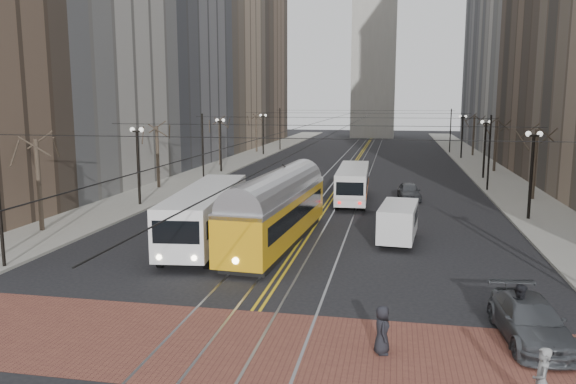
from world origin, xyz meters
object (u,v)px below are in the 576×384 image
at_px(transit_bus, 206,216).
at_px(rear_bus, 353,184).
at_px(pedestrian_b, 541,382).
at_px(streetcar, 277,216).
at_px(pedestrian_c, 520,310).
at_px(sedan_parked, 530,320).
at_px(sedan_grey, 409,191).
at_px(pedestrian_a, 382,330).
at_px(cargo_van, 398,224).

bearing_deg(transit_bus, rear_bus, 58.06).
bearing_deg(pedestrian_b, streetcar, -139.81).
bearing_deg(rear_bus, pedestrian_c, -74.95).
bearing_deg(sedan_parked, streetcar, 129.87).
relative_size(sedan_grey, pedestrian_b, 2.21).
bearing_deg(pedestrian_b, pedestrian_a, -117.92).
distance_m(transit_bus, pedestrian_c, 17.59).
bearing_deg(pedestrian_c, sedan_grey, 23.02).
height_order(rear_bus, pedestrian_b, rear_bus).
distance_m(rear_bus, cargo_van, 12.92).
distance_m(streetcar, pedestrian_c, 14.92).
distance_m(transit_bus, pedestrian_a, 15.77).
relative_size(sedan_parked, pedestrian_a, 3.07).
xyz_separation_m(sedan_grey, pedestrian_a, (-1.40, -28.22, 0.11)).
xyz_separation_m(pedestrian_a, pedestrian_b, (3.98, -2.82, 0.13)).
bearing_deg(sedan_parked, pedestrian_a, -163.06).
height_order(streetcar, pedestrian_c, streetcar).
distance_m(streetcar, sedan_parked, 15.30).
distance_m(rear_bus, pedestrian_c, 25.66).
bearing_deg(streetcar, rear_bus, 81.39).
height_order(cargo_van, sedan_parked, cargo_van).
bearing_deg(streetcar, transit_bus, -168.75).
height_order(cargo_van, pedestrian_a, cargo_van).
height_order(cargo_van, pedestrian_b, cargo_van).
bearing_deg(sedan_grey, sedan_parked, -88.62).
xyz_separation_m(cargo_van, sedan_grey, (0.89, 13.93, -0.39)).
xyz_separation_m(streetcar, cargo_van, (6.55, 1.56, -0.50)).
xyz_separation_m(sedan_grey, pedestrian_b, (2.58, -31.03, 0.23)).
relative_size(transit_bus, pedestrian_c, 6.70).
relative_size(transit_bus, sedan_grey, 3.03).
relative_size(transit_bus, streetcar, 0.91).
bearing_deg(streetcar, sedan_parked, -41.15).
height_order(sedan_parked, pedestrian_a, pedestrian_a).
height_order(sedan_grey, pedestrian_a, pedestrian_a).
height_order(pedestrian_b, pedestrian_c, pedestrian_c).
height_order(sedan_parked, pedestrian_b, pedestrian_b).
xyz_separation_m(rear_bus, cargo_van, (3.45, -12.45, -0.26)).
bearing_deg(pedestrian_c, sedan_parked, -117.14).
bearing_deg(pedestrian_a, pedestrian_c, -70.72).
distance_m(sedan_parked, pedestrian_c, 0.43).
height_order(transit_bus, streetcar, streetcar).
bearing_deg(pedestrian_b, sedan_grey, -167.86).
xyz_separation_m(sedan_grey, pedestrian_c, (3.09, -26.03, 0.23)).
bearing_deg(cargo_van, pedestrian_a, -86.71).
distance_m(streetcar, pedestrian_b, 18.51).
xyz_separation_m(rear_bus, pedestrian_a, (2.94, -26.74, -0.54)).
relative_size(streetcar, pedestrian_c, 7.38).
height_order(transit_bus, rear_bus, transit_bus).
bearing_deg(cargo_van, sedan_parked, -65.71).
bearing_deg(pedestrian_c, transit_bus, 71.40).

